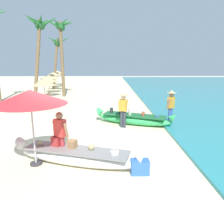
# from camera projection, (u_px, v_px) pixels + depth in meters

# --- Properties ---
(ground_plane) EXTENTS (80.00, 80.00, 0.00)m
(ground_plane) POSITION_uv_depth(u_px,v_px,m) (74.00, 152.00, 7.29)
(ground_plane) COLOR beige
(boat_white_foreground) EXTENTS (4.08, 1.75, 0.78)m
(boat_white_foreground) POSITION_uv_depth(u_px,v_px,m) (76.00, 156.00, 6.33)
(boat_white_foreground) COLOR white
(boat_white_foreground) RESTS_ON ground
(boat_green_midground) EXTENTS (3.89, 2.10, 0.80)m
(boat_green_midground) POSITION_uv_depth(u_px,v_px,m) (134.00, 119.00, 10.44)
(boat_green_midground) COLOR #38B760
(boat_green_midground) RESTS_ON ground
(person_vendor_hatted) EXTENTS (0.58, 0.44, 1.68)m
(person_vendor_hatted) POSITION_uv_depth(u_px,v_px,m) (123.00, 108.00, 9.78)
(person_vendor_hatted) COLOR #333842
(person_vendor_hatted) RESTS_ON ground
(person_tourist_customer) EXTENTS (0.56, 0.46, 1.57)m
(person_tourist_customer) POSITION_uv_depth(u_px,v_px,m) (60.00, 134.00, 6.47)
(person_tourist_customer) COLOR #B2383D
(person_tourist_customer) RESTS_ON ground
(person_vendor_assistant) EXTENTS (0.52, 0.53, 1.75)m
(person_vendor_assistant) POSITION_uv_depth(u_px,v_px,m) (171.00, 105.00, 10.07)
(person_vendor_assistant) COLOR #3D5BA8
(person_vendor_assistant) RESTS_ON ground
(patio_umbrella_large) EXTENTS (2.09, 2.09, 2.29)m
(patio_umbrella_large) POSITION_uv_depth(u_px,v_px,m) (30.00, 97.00, 5.90)
(patio_umbrella_large) COLOR #B7B7BC
(patio_umbrella_large) RESTS_ON ground
(parasol_row_0) EXTENTS (1.60, 1.60, 1.91)m
(parasol_row_0) POSITION_uv_depth(u_px,v_px,m) (44.00, 83.00, 13.39)
(parasol_row_0) COLOR #8E6B47
(parasol_row_0) RESTS_ON ground
(parasol_row_1) EXTENTS (1.60, 1.60, 1.91)m
(parasol_row_1) POSITION_uv_depth(u_px,v_px,m) (47.00, 80.00, 15.75)
(parasol_row_1) COLOR #8E6B47
(parasol_row_1) RESTS_ON ground
(parasol_row_2) EXTENTS (1.60, 1.60, 1.91)m
(parasol_row_2) POSITION_uv_depth(u_px,v_px,m) (49.00, 77.00, 18.42)
(parasol_row_2) COLOR #8E6B47
(parasol_row_2) RESTS_ON ground
(parasol_row_3) EXTENTS (1.60, 1.60, 1.91)m
(parasol_row_3) POSITION_uv_depth(u_px,v_px,m) (52.00, 76.00, 20.66)
(parasol_row_3) COLOR #8E6B47
(parasol_row_3) RESTS_ON ground
(parasol_row_4) EXTENTS (1.60, 1.60, 1.91)m
(parasol_row_4) POSITION_uv_depth(u_px,v_px,m) (55.00, 74.00, 23.12)
(parasol_row_4) COLOR #8E6B47
(parasol_row_4) RESTS_ON ground
(parasol_row_5) EXTENTS (1.60, 1.60, 1.91)m
(parasol_row_5) POSITION_uv_depth(u_px,v_px,m) (55.00, 73.00, 25.41)
(parasol_row_5) COLOR #8E6B47
(parasol_row_5) RESTS_ON ground
(parasol_row_6) EXTENTS (1.60, 1.60, 1.91)m
(parasol_row_6) POSITION_uv_depth(u_px,v_px,m) (57.00, 72.00, 28.07)
(parasol_row_6) COLOR #8E6B47
(parasol_row_6) RESTS_ON ground
(palm_tree_tall_inland) EXTENTS (2.50, 2.72, 6.66)m
(palm_tree_tall_inland) POSITION_uv_depth(u_px,v_px,m) (60.00, 33.00, 17.79)
(palm_tree_tall_inland) COLOR brown
(palm_tree_tall_inland) RESTS_ON ground
(palm_tree_leaning_seaward) EXTENTS (2.73, 2.85, 5.94)m
(palm_tree_leaning_seaward) POSITION_uv_depth(u_px,v_px,m) (57.00, 47.00, 23.44)
(palm_tree_leaning_seaward) COLOR brown
(palm_tree_leaning_seaward) RESTS_ON ground
(palm_tree_far_behind) EXTENTS (2.56, 2.62, 6.60)m
(palm_tree_far_behind) POSITION_uv_depth(u_px,v_px,m) (39.00, 33.00, 16.23)
(palm_tree_far_behind) COLOR brown
(palm_tree_far_behind) RESTS_ON ground
(cooler_box) EXTENTS (0.50, 0.31, 0.41)m
(cooler_box) POSITION_uv_depth(u_px,v_px,m) (140.00, 167.00, 5.80)
(cooler_box) COLOR blue
(cooler_box) RESTS_ON ground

